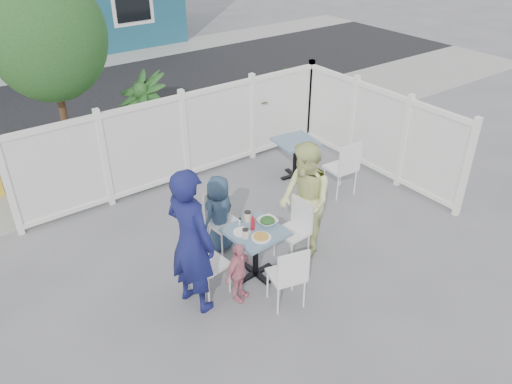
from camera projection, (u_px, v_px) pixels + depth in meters
ground at (263, 244)px, 7.37m from camera, size 80.00×80.00×0.00m
near_sidewalk at (149, 152)px, 9.99m from camera, size 24.00×2.60×0.01m
street at (84, 100)px, 12.55m from camera, size 24.00×5.00×0.01m
far_sidewalk at (47, 70)px, 14.69m from camera, size 24.00×1.60×0.01m
fence_back at (185, 139)px, 8.68m from camera, size 5.86×0.08×1.60m
fence_right at (377, 133)px, 8.91m from camera, size 0.08×3.66×1.60m
tree at (47, 38)px, 7.51m from camera, size 1.80×1.62×3.59m
potted_shrub_a at (146, 124)px, 8.89m from camera, size 1.13×1.13×1.84m
potted_shrub_b at (253, 107)px, 10.08m from camera, size 1.74×1.68×1.49m
main_table at (256, 241)px, 6.50m from camera, size 0.72×0.72×0.72m
spare_table at (296, 149)px, 8.85m from camera, size 0.77×0.77×0.72m
chair_left at (204, 261)px, 6.18m from camera, size 0.46×0.47×0.93m
chair_right at (296, 225)px, 6.89m from camera, size 0.42×0.43×0.89m
chair_back at (221, 216)px, 7.08m from camera, size 0.44×0.42×0.90m
chair_near at (289, 273)px, 6.00m from camera, size 0.50×0.49×0.90m
chair_spare at (344, 165)px, 8.29m from camera, size 0.48×0.47×0.99m
man at (191, 241)px, 5.84m from camera, size 0.61×0.78×1.91m
woman at (305, 201)px, 6.84m from camera, size 0.84×0.96×1.68m
boy at (219, 214)px, 7.03m from camera, size 0.65×0.51×1.16m
toddler at (238, 272)px, 6.18m from camera, size 0.53×0.37×0.84m
plate_main at (261, 238)px, 6.28m from camera, size 0.26×0.26×0.02m
plate_side at (242, 232)px, 6.38m from camera, size 0.23×0.23×0.02m
salad_bowl at (267, 222)px, 6.54m from camera, size 0.26×0.26×0.06m
coffee_cup_a at (246, 234)px, 6.26m from camera, size 0.08×0.08×0.12m
coffee_cup_b at (248, 217)px, 6.58m from camera, size 0.09×0.09×0.13m
ketchup_bottle at (253, 224)px, 6.40m from camera, size 0.05×0.05×0.17m
salt_shaker at (240, 223)px, 6.52m from camera, size 0.03×0.03×0.07m
pepper_shaker at (240, 220)px, 6.57m from camera, size 0.03×0.03×0.06m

